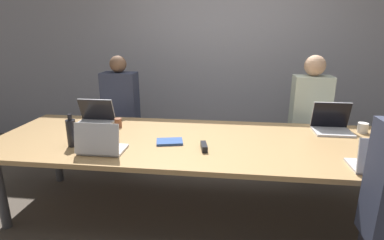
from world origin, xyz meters
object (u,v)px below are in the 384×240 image
Objects in this scene: person_far_right at (309,120)px; laptop_near_right at (379,162)px; laptop_far_right at (332,123)px; person_far_left at (122,115)px; laptop_near_left at (100,144)px; cup_far_right at (363,128)px; cup_far_left at (118,123)px; stapler at (204,147)px; bottle_near_left at (72,132)px; laptop_far_left at (95,117)px.

person_far_right is 1.36m from laptop_near_right.
laptop_near_right is (0.05, -0.85, -0.01)m from laptop_far_right.
laptop_near_right is at bearing -30.61° from person_far_left.
person_far_left is 1.33m from laptop_near_left.
cup_far_right is 2.33m from cup_far_left.
cup_far_left is at bearing 140.34° from stapler.
cup_far_left is 0.56× the size of stapler.
bottle_near_left is 1.09m from stapler.
cup_far_left is at bearing -72.41° from person_far_left.
person_far_right is at bearing 98.60° from laptop_far_right.
stapler is (1.17, -0.57, -0.05)m from laptop_far_left.
stapler is (-1.20, 0.24, -0.05)m from laptop_near_right.
laptop_near_left is 1.28× the size of bottle_near_left.
laptop_far_right is 2.32m from laptop_far_left.
cup_far_left is 1.01m from stapler.
stapler is (-1.08, -1.11, 0.07)m from person_far_right.
laptop_far_left is 2.33× the size of stapler.
laptop_near_right is 2.13× the size of stapler.
cup_far_right is 0.60× the size of stapler.
laptop_near_left is at bearing -81.31° from cup_far_left.
cup_far_right is 0.87m from laptop_near_right.
bottle_near_left is (-2.17, -1.16, 0.16)m from person_far_right.
laptop_far_right is at bearing -86.83° from laptop_near_right.
laptop_near_right is (2.10, -0.72, 0.03)m from cup_far_left.
laptop_near_right is (-0.23, -0.84, 0.03)m from cup_far_right.
laptop_far_right is 3.94× the size of cup_far_left.
bottle_near_left is at bearing -109.85° from cup_far_left.
person_far_left is at bearing -30.61° from laptop_near_right.
bottle_near_left reaches higher than cup_far_left.
cup_far_left is (-1.97, -0.63, 0.09)m from person_far_right.
laptop_far_right is at bearing -81.40° from person_far_right.
person_far_left is at bearing -76.82° from laptop_near_left.
laptop_far_left is at bearing 97.50° from bottle_near_left.
cup_far_right reaches higher than stapler.
person_far_left reaches higher than cup_far_right.
laptop_near_right is at bearing -18.88° from laptop_far_left.
laptop_far_right is 3.71× the size of cup_far_right.
laptop_near_right is 1.23m from stapler.
stapler is at bearing -157.36° from cup_far_right.
laptop_far_right and bottle_near_left have the same top height.
laptop_near_right reaches higher than cup_far_left.
laptop_far_right reaches higher than laptop_far_left.
bottle_near_left is at bearing -82.50° from laptop_far_left.
laptop_far_right is 2.10m from laptop_near_left.
laptop_far_right is 0.25× the size of person_far_left.
person_far_left is 8.79× the size of stapler.
person_far_left is 0.68m from cup_far_left.
laptop_far_left is at bearing -179.03° from laptop_far_right.
laptop_near_left is at bearing -158.24° from laptop_far_right.
bottle_near_left reaches higher than laptop_far_left.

